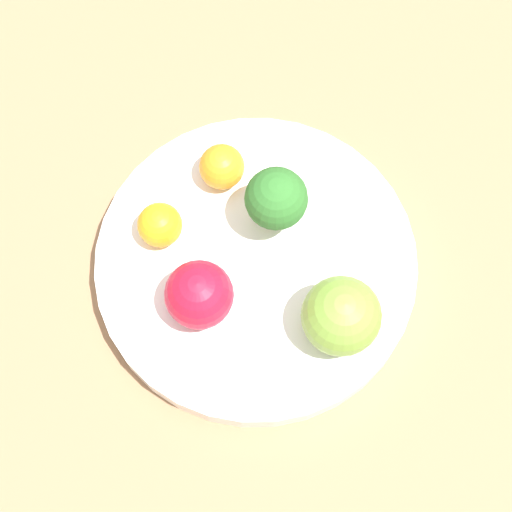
{
  "coord_description": "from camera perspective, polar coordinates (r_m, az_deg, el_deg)",
  "views": [
    {
      "loc": [
        -0.12,
        -0.21,
        0.71
      ],
      "look_at": [
        0.0,
        0.0,
        0.06
      ],
      "focal_mm": 60.0,
      "sensor_mm": 36.0,
      "label": 1
    }
  ],
  "objects": [
    {
      "name": "orange_back",
      "position": [
        0.72,
        -2.3,
        5.97
      ],
      "size": [
        0.04,
        0.04,
        0.04
      ],
      "color": "orange",
      "rests_on": "bowl"
    },
    {
      "name": "apple_red",
      "position": [
        0.66,
        5.71,
        -4.0
      ],
      "size": [
        0.06,
        0.06,
        0.06
      ],
      "color": "olive",
      "rests_on": "bowl"
    },
    {
      "name": "broccoli",
      "position": [
        0.68,
        1.36,
        3.79
      ],
      "size": [
        0.05,
        0.05,
        0.07
      ],
      "color": "#99C17A",
      "rests_on": "bowl"
    },
    {
      "name": "apple_green",
      "position": [
        0.67,
        -3.81,
        -2.59
      ],
      "size": [
        0.06,
        0.06,
        0.06
      ],
      "color": "#B7142D",
      "rests_on": "bowl"
    },
    {
      "name": "orange_front",
      "position": [
        0.7,
        -6.43,
        2.07
      ],
      "size": [
        0.04,
        0.04,
        0.04
      ],
      "color": "orange",
      "rests_on": "bowl"
    },
    {
      "name": "table_surface",
      "position": [
        0.74,
        -0.0,
        -1.22
      ],
      "size": [
        1.2,
        1.2,
        0.02
      ],
      "color": "#936D4C",
      "rests_on": "ground_plane"
    },
    {
      "name": "ground_plane",
      "position": [
        0.75,
        -0.0,
        -1.47
      ],
      "size": [
        6.0,
        6.0,
        0.0
      ],
      "primitive_type": "plane",
      "color": "gray"
    },
    {
      "name": "bowl",
      "position": [
        0.72,
        -0.0,
        -0.63
      ],
      "size": [
        0.27,
        0.27,
        0.03
      ],
      "color": "white",
      "rests_on": "table_surface"
    }
  ]
}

